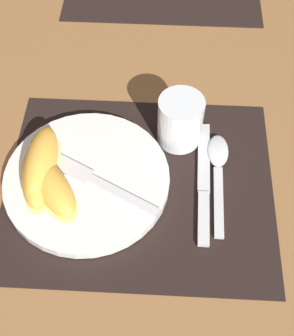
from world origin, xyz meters
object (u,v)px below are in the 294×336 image
Objects in this scene: knife at (204,183)px; fork at (94,180)px; citrus_wedge_1 at (36,178)px; juice_glass at (180,123)px; citrus_wedge_0 at (41,163)px; citrus_wedge_2 at (53,188)px; plate at (87,179)px; spoon at (218,164)px.

knife is 1.24× the size of fork.
knife is 0.25m from citrus_wedge_1.
fork is 1.49× the size of citrus_wedge_1.
juice_glass is 0.64× the size of citrus_wedge_0.
juice_glass reaches higher than citrus_wedge_2.
plate is 1.42× the size of fork.
citrus_wedge_2 is (-0.18, -0.13, -0.01)m from juice_glass.
plate is 0.06m from citrus_wedge_2.
plate is 2.96× the size of juice_glass.
citrus_wedge_0 is (-0.08, 0.02, 0.02)m from fork.
plate is 1.89× the size of citrus_wedge_0.
juice_glass is 0.67× the size of citrus_wedge_2.
citrus_wedge_2 reaches higher than knife.
fork is (-0.17, -0.01, 0.02)m from knife.
citrus_wedge_2 reaches higher than citrus_wedge_1.
fork is at bearing -175.48° from knife.
plate is 1.99× the size of citrus_wedge_2.
citrus_wedge_2 is at bearing -163.20° from spoon.
citrus_wedge_0 is 0.05m from citrus_wedge_2.
knife is 1.66× the size of citrus_wedge_0.
fork is at bearing -140.84° from juice_glass.
spoon is at bearing -40.28° from juice_glass.
citrus_wedge_0 is 1.05× the size of citrus_wedge_2.
spoon is 0.27m from citrus_wedge_0.
citrus_wedge_0 reaches higher than knife.
spoon is 0.28m from citrus_wedge_1.
citrus_wedge_1 is at bearing -174.55° from fork.
citrus_wedge_0 reaches higher than citrus_wedge_2.
citrus_wedge_0 reaches higher than spoon.
plate is at bearing -146.01° from juice_glass.
citrus_wedge_1 is (-0.09, -0.01, 0.01)m from fork.
fork is 0.09m from citrus_wedge_1.
citrus_wedge_0 is (-0.27, -0.03, 0.03)m from spoon.
citrus_wedge_1 is at bearing 150.05° from citrus_wedge_2.
citrus_wedge_2 is (-0.04, -0.03, 0.02)m from plate.
juice_glass is at bearing 27.75° from citrus_wedge_1.
citrus_wedge_2 is (0.02, -0.04, -0.00)m from citrus_wedge_0.
citrus_wedge_1 is 0.03m from citrus_wedge_2.
citrus_wedge_0 reaches higher than citrus_wedge_1.
spoon is 0.26m from citrus_wedge_2.
fork is at bearing -11.56° from citrus_wedge_0.
fork is 1.40× the size of citrus_wedge_2.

